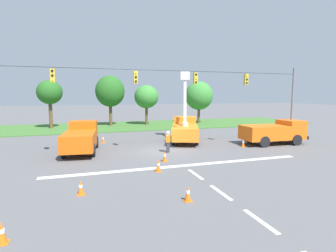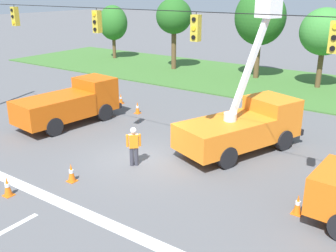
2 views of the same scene
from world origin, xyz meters
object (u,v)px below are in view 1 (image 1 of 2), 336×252
Objects in this scene: utility_truck_support_near at (81,137)px; traffic_cone_far_right at (158,165)px; traffic_cone_far_left at (2,233)px; tree_far_east at (199,96)px; tree_west at (50,93)px; traffic_cone_mid_right at (243,143)px; traffic_cone_lane_edge_a at (103,139)px; tree_centre at (110,91)px; traffic_cone_mid_left at (165,156)px; utility_truck_support_far at (274,132)px; traffic_cone_foreground_right at (81,188)px; traffic_cone_lane_edge_b at (78,139)px; traffic_cone_foreground_left at (188,193)px; utility_truck_bucket_lift at (185,128)px; tree_east at (146,97)px; road_worker at (168,140)px.

utility_truck_support_near reaches higher than traffic_cone_far_right.
traffic_cone_far_right is at bearing 41.50° from traffic_cone_far_left.
tree_west is at bearing -179.86° from tree_far_east.
traffic_cone_lane_edge_a is (-11.89, 5.79, -0.00)m from traffic_cone_mid_right.
tree_centre is 9.40× the size of traffic_cone_mid_left.
traffic_cone_mid_right is (-3.52, -0.27, -0.82)m from utility_truck_support_far.
tree_west is 0.89× the size of tree_centre.
tree_west reaches higher than traffic_cone_far_left.
utility_truck_support_far is 19.00m from traffic_cone_foreground_right.
utility_truck_support_near reaches higher than traffic_cone_lane_edge_b.
traffic_cone_lane_edge_a is at bearing 75.94° from traffic_cone_far_left.
traffic_cone_foreground_left is at bearing -133.63° from traffic_cone_mid_right.
utility_truck_bucket_lift reaches higher than tree_far_east.
tree_east is at bearing 103.48° from traffic_cone_mid_right.
road_worker is 2.41× the size of traffic_cone_foreground_left.
tree_east is 3.44× the size of road_worker.
tree_east is 1.00× the size of utility_truck_support_far.
traffic_cone_lane_edge_a is at bearing 154.06° from traffic_cone_mid_right.
traffic_cone_lane_edge_b is (-14.23, 6.85, -0.02)m from traffic_cone_mid_right.
tree_centre is 10.50× the size of traffic_cone_lane_edge_b.
tree_far_east reaches higher than traffic_cone_mid_right.
traffic_cone_mid_right is at bearing -63.00° from tree_centre.
traffic_cone_mid_right reaches higher than traffic_cone_foreground_left.
traffic_cone_mid_right is at bearing -25.72° from traffic_cone_lane_edge_b.
traffic_cone_far_left is (-12.11, -15.23, -0.99)m from utility_truck_bucket_lift.
traffic_cone_mid_left is 8.73m from traffic_cone_mid_right.
tree_west is 8.82× the size of traffic_cone_mid_right.
tree_centre reaches higher than tree_east.
traffic_cone_mid_left is (-3.72, -21.74, -3.92)m from tree_east.
tree_east is 24.71m from traffic_cone_far_right.
traffic_cone_mid_left is at bearing -165.16° from utility_truck_support_far.
traffic_cone_foreground_left is (-5.28, -13.92, -0.99)m from utility_truck_bucket_lift.
tree_centre is at bearing 70.73° from traffic_cone_lane_edge_b.
traffic_cone_lane_edge_a is (-7.90, 1.59, -0.99)m from utility_truck_bucket_lift.
tree_east is 19.56m from road_worker.
utility_truck_bucket_lift is 8.12m from traffic_cone_lane_edge_a.
traffic_cone_lane_edge_b is (-4.37, -12.50, -4.77)m from tree_centre.
tree_east reaches higher than traffic_cone_far_right.
tree_far_east is 9.05× the size of traffic_cone_mid_right.
utility_truck_bucket_lift is at bearing 58.87° from traffic_cone_mid_left.
traffic_cone_far_right is (-2.16, -4.82, -0.61)m from road_worker.
tree_west is 28.43m from utility_truck_support_far.
tree_far_east reaches higher than utility_truck_support_far.
tree_west is at bearing 93.49° from traffic_cone_far_left.
traffic_cone_lane_edge_a is at bearing -24.62° from traffic_cone_lane_edge_b.
tree_far_east is 25.08m from traffic_cone_mid_left.
traffic_cone_far_right is at bearing -157.57° from utility_truck_support_far.
utility_truck_bucket_lift is at bearing -68.85° from tree_centre.
tree_centre is 22.23m from traffic_cone_mid_right.
traffic_cone_foreground_left is at bearing -110.76° from utility_truck_bucket_lift.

